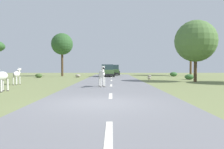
{
  "coord_description": "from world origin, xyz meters",
  "views": [
    {
      "loc": [
        0.57,
        -8.54,
        1.44
      ],
      "look_at": [
        0.49,
        13.0,
        0.69
      ],
      "focal_mm": 35.44,
      "sensor_mm": 36.0,
      "label": 1
    }
  ],
  "objects_px": {
    "car_0": "(108,71)",
    "rock_2": "(150,78)",
    "zebra_0": "(103,74)",
    "tree_1": "(63,44)",
    "bush_3": "(174,74)",
    "rock_1": "(150,76)",
    "rock_0": "(79,76)",
    "zebra_2": "(18,74)",
    "car_1": "(115,70)",
    "tree_5": "(192,39)",
    "tree_0": "(197,41)",
    "bush_2": "(40,76)",
    "zebra_1": "(2,76)",
    "bush_0": "(190,77)"
  },
  "relations": [
    {
      "from": "zebra_1",
      "to": "tree_1",
      "type": "relative_size",
      "value": 0.24
    },
    {
      "from": "rock_0",
      "to": "rock_1",
      "type": "distance_m",
      "value": 9.78
    },
    {
      "from": "car_0",
      "to": "rock_0",
      "type": "height_order",
      "value": "car_0"
    },
    {
      "from": "car_0",
      "to": "tree_0",
      "type": "height_order",
      "value": "tree_0"
    },
    {
      "from": "rock_1",
      "to": "rock_2",
      "type": "distance_m",
      "value": 4.58
    },
    {
      "from": "car_1",
      "to": "rock_1",
      "type": "height_order",
      "value": "car_1"
    },
    {
      "from": "car_1",
      "to": "bush_0",
      "type": "xyz_separation_m",
      "value": [
        8.48,
        -12.44,
        -0.55
      ]
    },
    {
      "from": "zebra_1",
      "to": "bush_3",
      "type": "bearing_deg",
      "value": -124.29
    },
    {
      "from": "zebra_1",
      "to": "tree_5",
      "type": "xyz_separation_m",
      "value": [
        19.39,
        23.87,
        5.06
      ]
    },
    {
      "from": "bush_3",
      "to": "rock_0",
      "type": "relative_size",
      "value": 1.64
    },
    {
      "from": "tree_1",
      "to": "bush_2",
      "type": "bearing_deg",
      "value": -111.75
    },
    {
      "from": "zebra_0",
      "to": "rock_2",
      "type": "xyz_separation_m",
      "value": [
        5.0,
        9.98,
        -0.82
      ]
    },
    {
      "from": "zebra_2",
      "to": "bush_3",
      "type": "height_order",
      "value": "zebra_2"
    },
    {
      "from": "bush_2",
      "to": "rock_2",
      "type": "height_order",
      "value": "bush_2"
    },
    {
      "from": "zebra_0",
      "to": "car_0",
      "type": "bearing_deg",
      "value": -101.02
    },
    {
      "from": "tree_1",
      "to": "rock_1",
      "type": "height_order",
      "value": "tree_1"
    },
    {
      "from": "tree_1",
      "to": "rock_0",
      "type": "xyz_separation_m",
      "value": [
        3.0,
        -3.79,
        -4.71
      ]
    },
    {
      "from": "zebra_2",
      "to": "tree_0",
      "type": "height_order",
      "value": "tree_0"
    },
    {
      "from": "tree_1",
      "to": "rock_1",
      "type": "relative_size",
      "value": 12.72
    },
    {
      "from": "zebra_2",
      "to": "tree_5",
      "type": "height_order",
      "value": "tree_5"
    },
    {
      "from": "tree_5",
      "to": "bush_3",
      "type": "distance_m",
      "value": 7.42
    },
    {
      "from": "car_1",
      "to": "bush_3",
      "type": "bearing_deg",
      "value": 156.88
    },
    {
      "from": "zebra_0",
      "to": "tree_5",
      "type": "relative_size",
      "value": 0.19
    },
    {
      "from": "car_1",
      "to": "bush_3",
      "type": "height_order",
      "value": "car_1"
    },
    {
      "from": "zebra_1",
      "to": "rock_2",
      "type": "bearing_deg",
      "value": -127.19
    },
    {
      "from": "zebra_0",
      "to": "tree_5",
      "type": "height_order",
      "value": "tree_5"
    },
    {
      "from": "car_0",
      "to": "rock_2",
      "type": "height_order",
      "value": "car_0"
    },
    {
      "from": "car_1",
      "to": "tree_5",
      "type": "xyz_separation_m",
      "value": [
        12.71,
        -0.99,
        5.12
      ]
    },
    {
      "from": "rock_1",
      "to": "zebra_2",
      "type": "bearing_deg",
      "value": -136.67
    },
    {
      "from": "rock_1",
      "to": "rock_2",
      "type": "bearing_deg",
      "value": -99.82
    },
    {
      "from": "zebra_2",
      "to": "bush_3",
      "type": "relative_size",
      "value": 1.34
    },
    {
      "from": "zebra_2",
      "to": "tree_0",
      "type": "relative_size",
      "value": 0.25
    },
    {
      "from": "car_0",
      "to": "bush_3",
      "type": "xyz_separation_m",
      "value": [
        10.03,
        1.28,
        -0.52
      ]
    },
    {
      "from": "bush_2",
      "to": "bush_3",
      "type": "bearing_deg",
      "value": 12.62
    },
    {
      "from": "zebra_0",
      "to": "rock_2",
      "type": "relative_size",
      "value": 3.88
    },
    {
      "from": "car_0",
      "to": "bush_0",
      "type": "bearing_deg",
      "value": 140.83
    },
    {
      "from": "rock_2",
      "to": "zebra_2",
      "type": "bearing_deg",
      "value": -147.86
    },
    {
      "from": "zebra_1",
      "to": "tree_0",
      "type": "height_order",
      "value": "tree_0"
    },
    {
      "from": "zebra_0",
      "to": "bush_3",
      "type": "height_order",
      "value": "zebra_0"
    },
    {
      "from": "bush_3",
      "to": "rock_1",
      "type": "relative_size",
      "value": 2.13
    },
    {
      "from": "tree_5",
      "to": "zebra_0",
      "type": "bearing_deg",
      "value": -122.99
    },
    {
      "from": "tree_1",
      "to": "bush_3",
      "type": "relative_size",
      "value": 5.98
    },
    {
      "from": "car_1",
      "to": "tree_1",
      "type": "xyz_separation_m",
      "value": [
        -8.01,
        -3.38,
        4.08
      ]
    },
    {
      "from": "zebra_0",
      "to": "rock_1",
      "type": "distance_m",
      "value": 15.62
    },
    {
      "from": "zebra_0",
      "to": "tree_1",
      "type": "height_order",
      "value": "tree_1"
    },
    {
      "from": "zebra_2",
      "to": "rock_1",
      "type": "height_order",
      "value": "zebra_2"
    },
    {
      "from": "bush_3",
      "to": "rock_2",
      "type": "bearing_deg",
      "value": -122.03
    },
    {
      "from": "bush_0",
      "to": "zebra_1",
      "type": "bearing_deg",
      "value": -140.65
    },
    {
      "from": "car_1",
      "to": "rock_2",
      "type": "bearing_deg",
      "value": 109.53
    },
    {
      "from": "car_0",
      "to": "tree_0",
      "type": "xyz_separation_m",
      "value": [
        8.76,
        -10.79,
        3.07
      ]
    }
  ]
}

